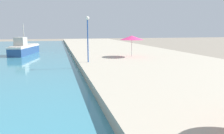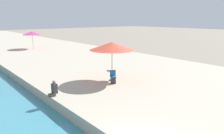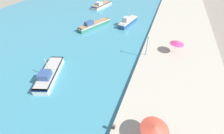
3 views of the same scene
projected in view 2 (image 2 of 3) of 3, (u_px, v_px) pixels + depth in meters
quay_promenade at (23, 45)px, 40.20m from camera, size 16.00×90.00×0.65m
cafe_umbrella_pink at (112, 46)px, 15.46m from camera, size 3.22×3.22×2.81m
cafe_umbrella_white at (32, 33)px, 32.28m from camera, size 2.87×2.87×2.55m
cafe_table at (112, 73)px, 15.88m from camera, size 0.80×0.80×0.74m
cafe_chair_left at (113, 79)px, 15.22m from camera, size 0.57×0.58×0.91m
person_at_quay at (54, 89)px, 12.73m from camera, size 0.51×0.36×0.93m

